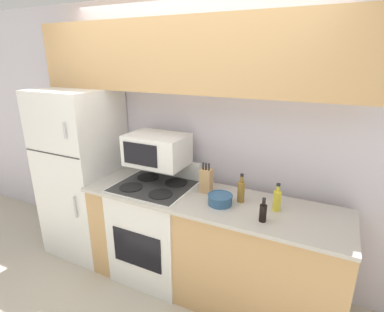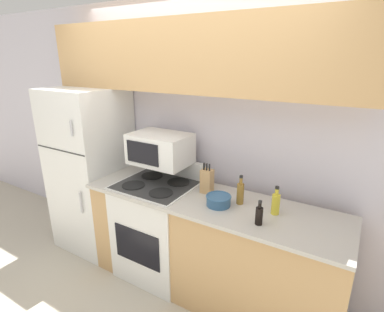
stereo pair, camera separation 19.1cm
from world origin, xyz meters
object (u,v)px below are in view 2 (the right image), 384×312
(knife_block, at_px, (207,181))
(stove, at_px, (158,227))
(bowl, at_px, (219,200))
(bottle_soy_sauce, at_px, (259,215))
(refrigerator, at_px, (92,170))
(bottle_cooking_spray, at_px, (276,203))
(bottle_vinegar, at_px, (240,193))
(microwave, at_px, (160,149))

(knife_block, bearing_deg, stove, -167.85)
(bowl, height_order, bottle_soy_sauce, bottle_soy_sauce)
(refrigerator, distance_m, stove, 1.00)
(stove, relative_size, bowl, 5.46)
(bowl, relative_size, bottle_cooking_spray, 0.91)
(stove, relative_size, bottle_cooking_spray, 4.97)
(knife_block, height_order, bottle_vinegar, knife_block)
(bottle_vinegar, bearing_deg, stove, -176.16)
(bowl, distance_m, bottle_cooking_spray, 0.43)
(refrigerator, xyz_separation_m, stove, (0.92, -0.05, -0.39))
(microwave, xyz_separation_m, knife_block, (0.49, -0.01, -0.21))
(bottle_cooking_spray, xyz_separation_m, bottle_soy_sauce, (-0.05, -0.20, -0.02))
(bottle_vinegar, bearing_deg, microwave, 176.24)
(bottle_cooking_spray, bearing_deg, bowl, -166.90)
(refrigerator, height_order, knife_block, refrigerator)
(bottle_soy_sauce, bearing_deg, bottle_cooking_spray, 74.89)
(stove, relative_size, bottle_vinegar, 4.56)
(refrigerator, bearing_deg, bottle_cooking_spray, -0.28)
(knife_block, bearing_deg, bottle_soy_sauce, -25.78)
(microwave, relative_size, bottle_soy_sauce, 2.97)
(refrigerator, height_order, bottle_vinegar, refrigerator)
(bowl, relative_size, bottle_vinegar, 0.83)
(stove, distance_m, bowl, 0.82)
(bottle_soy_sauce, bearing_deg, stove, 170.68)
(stove, distance_m, bottle_soy_sauce, 1.15)
(microwave, height_order, bottle_cooking_spray, microwave)
(stove, xyz_separation_m, bowl, (0.66, -0.06, 0.49))
(microwave, height_order, bowl, microwave)
(stove, bearing_deg, bottle_vinegar, 3.84)
(stove, bearing_deg, bottle_cooking_spray, 1.91)
(bottle_vinegar, xyz_separation_m, bottle_soy_sauce, (0.23, -0.22, -0.02))
(refrigerator, relative_size, knife_block, 6.55)
(bottle_cooking_spray, bearing_deg, stove, -178.09)
(bowl, bearing_deg, bottle_soy_sauce, -16.29)
(stove, relative_size, bottle_soy_sauce, 6.08)
(knife_block, relative_size, bottle_cooking_spray, 1.21)
(refrigerator, xyz_separation_m, microwave, (0.89, 0.06, 0.37))
(microwave, height_order, knife_block, microwave)
(knife_block, xyz_separation_m, bottle_cooking_spray, (0.61, -0.06, -0.02))
(bottle_soy_sauce, bearing_deg, knife_block, 154.22)
(microwave, relative_size, bowl, 2.67)
(bottle_vinegar, height_order, bottle_soy_sauce, bottle_vinegar)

